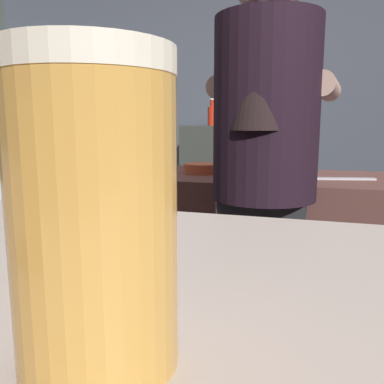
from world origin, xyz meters
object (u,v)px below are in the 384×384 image
object	(u,v)px
mini_fridge	(30,185)
bartender	(264,173)
mixing_bowl	(201,169)
bottle_olive_oil	(212,115)
chefs_knife	(345,179)
pint_glass_near	(95,214)
bottle_hot_sauce	(260,114)

from	to	relation	value
mini_fridge	bartender	size ratio (longest dim) A/B	0.71
mixing_bowl	bottle_olive_oil	xyz separation A→B (m)	(-0.31, 1.40, 0.27)
mini_fridge	chefs_knife	xyz separation A→B (m)	(2.56, -1.25, 0.32)
bartender	bottle_olive_oil	world-z (taller)	bartender
mini_fridge	pint_glass_near	world-z (taller)	mini_fridge
mixing_bowl	chefs_knife	size ratio (longest dim) A/B	0.68
mini_fridge	mixing_bowl	distance (m)	2.32
bartender	chefs_knife	distance (m)	0.50
chefs_knife	pint_glass_near	world-z (taller)	pint_glass_near
pint_glass_near	bottle_hot_sauce	bearing A→B (deg)	96.35
mini_fridge	bottle_olive_oil	xyz separation A→B (m)	(1.64, 0.18, 0.61)
mixing_bowl	mini_fridge	bearing A→B (deg)	148.00
pint_glass_near	bottle_olive_oil	size ratio (longest dim) A/B	0.65
chefs_knife	bottle_hot_sauce	world-z (taller)	bottle_hot_sauce
bottle_olive_oil	bottle_hot_sauce	world-z (taller)	bottle_hot_sauce
chefs_knife	pint_glass_near	distance (m)	1.62
bottle_olive_oil	bottle_hot_sauce	size ratio (longest dim) A/B	0.95
mixing_bowl	chefs_knife	xyz separation A→B (m)	(0.62, -0.03, -0.02)
mini_fridge	bottle_olive_oil	world-z (taller)	bottle_olive_oil
bottle_hot_sauce	bottle_olive_oil	bearing A→B (deg)	164.79
chefs_knife	pint_glass_near	xyz separation A→B (m)	(-0.21, -1.59, 0.18)
pint_glass_near	mini_fridge	bearing A→B (deg)	129.63
mixing_bowl	bottle_olive_oil	size ratio (longest dim) A/B	0.77
bartender	mini_fridge	bearing A→B (deg)	59.56
bartender	pint_glass_near	size ratio (longest dim) A/B	12.24
bottle_olive_oil	chefs_knife	bearing A→B (deg)	-57.07
mixing_bowl	chefs_knife	bearing A→B (deg)	-3.19
bottle_olive_oil	pint_glass_near	bearing A→B (deg)	-76.64
bartender	bottle_olive_oil	bearing A→B (deg)	24.89
mini_fridge	bartender	bearing A→B (deg)	-35.94
chefs_knife	bottle_olive_oil	xyz separation A→B (m)	(-0.93, 1.43, 0.29)
bartender	chefs_knife	bearing A→B (deg)	-29.17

